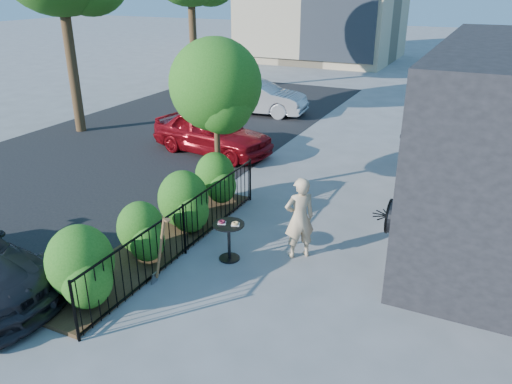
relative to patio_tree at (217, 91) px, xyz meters
The scene contains 11 objects.
ground 4.50m from the patio_tree, 50.96° to the right, with size 120.00×120.00×0.00m, color gray.
fence 3.61m from the patio_tree, 75.06° to the right, with size 0.05×6.05×1.10m.
planting_bed 3.88m from the patio_tree, 89.26° to the right, with size 1.30×6.00×0.08m, color #382616.
shrubs 3.37m from the patio_tree, 87.08° to the right, with size 1.10×5.60×1.24m.
patio_tree is the anchor object (origin of this frame).
street 5.51m from the patio_tree, behind, with size 9.00×30.00×0.01m, color black.
cafe_table 3.77m from the patio_tree, 57.21° to the right, with size 0.62×0.62×0.84m.
woman 3.91m from the patio_tree, 33.02° to the right, with size 0.62×0.41×1.69m, color #D0AF86.
shovel 4.58m from the patio_tree, 76.00° to the right, with size 0.48×0.19×1.43m.
car_red 4.26m from the patio_tree, 123.13° to the left, with size 1.63×4.06×1.38m, color maroon.
car_silver 9.22m from the patio_tree, 109.82° to the left, with size 1.48×4.23×1.40m, color #B7B7BC.
Camera 1 is at (3.66, -7.42, 5.14)m, focal length 35.00 mm.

